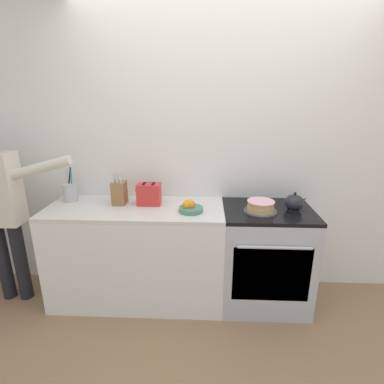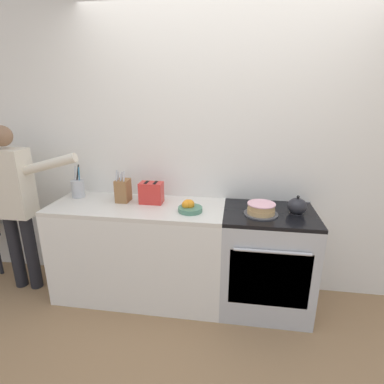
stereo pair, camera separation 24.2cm
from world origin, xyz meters
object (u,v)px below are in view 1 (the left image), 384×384
person_baker (1,204)px  fruit_bowl (190,207)px  tea_kettle (294,202)px  utensil_crock (70,192)px  toaster (149,194)px  layer_cake (261,207)px  knife_block (119,192)px  stove_range (264,257)px

person_baker → fruit_bowl: bearing=-4.6°
tea_kettle → utensil_crock: bearing=176.0°
tea_kettle → utensil_crock: (-1.92, 0.13, 0.02)m
utensil_crock → person_baker: bearing=-159.3°
utensil_crock → toaster: 0.72m
person_baker → layer_cake: bearing=-4.0°
toaster → person_baker: 1.23m
knife_block → toaster: 0.26m
knife_block → toaster: size_ratio=1.36×
stove_range → knife_block: knife_block is taller
knife_block → utensil_crock: (-0.46, 0.05, -0.02)m
tea_kettle → toaster: toaster is taller
layer_cake → utensil_crock: size_ratio=0.89×
tea_kettle → fruit_bowl: tea_kettle is taller
stove_range → person_baker: person_baker is taller
layer_cake → person_baker: size_ratio=0.17×
person_baker → stove_range: bearing=-2.6°
utensil_crock → fruit_bowl: bearing=-11.0°
knife_block → utensil_crock: 0.46m
knife_block → person_baker: 0.98m
stove_range → person_baker: size_ratio=0.57×
stove_range → person_baker: 2.28m
toaster → person_baker: bearing=-173.7°
tea_kettle → utensil_crock: size_ratio=0.62×
fruit_bowl → person_baker: size_ratio=0.13×
stove_range → knife_block: bearing=176.2°
tea_kettle → toaster: (-1.21, 0.07, 0.03)m
layer_cake → fruit_bowl: 0.57m
layer_cake → tea_kettle: size_ratio=1.45×
layer_cake → toaster: 0.94m
fruit_bowl → toaster: bearing=157.3°
person_baker → toaster: bearing=2.2°
stove_range → knife_block: (-1.26, 0.08, 0.54)m
tea_kettle → utensil_crock: 1.93m
stove_range → toaster: 1.14m
layer_cake → fruit_bowl: fruit_bowl is taller
layer_cake → knife_block: size_ratio=0.92×
knife_block → person_baker: bearing=-171.8°
fruit_bowl → stove_range: bearing=6.2°
utensil_crock → person_baker: size_ratio=0.19×
stove_range → knife_block: 1.38m
stove_range → tea_kettle: tea_kettle is taller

